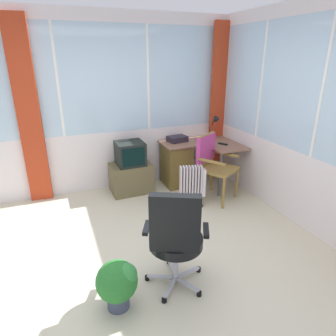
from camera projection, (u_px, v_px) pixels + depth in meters
name	position (u px, v px, depth m)	size (l,w,h in m)	color
ground	(153.00, 264.00, 3.19)	(5.00, 5.18, 0.06)	beige
north_window_panel	(107.00, 106.00, 4.54)	(4.00, 0.07, 2.68)	silver
east_window_panel	(318.00, 123.00, 3.39)	(0.07, 4.18, 2.68)	silver
curtain_north_left	(29.00, 115.00, 4.11)	(0.31, 0.07, 2.58)	#B4381C
curtain_corner	(219.00, 103.00, 5.09)	(0.31, 0.07, 2.58)	#B4381C
desk	(180.00, 162.00, 4.95)	(1.18, 0.98, 0.73)	#885F4A
desk_lamp	(216.00, 123.00, 4.93)	(0.24, 0.20, 0.42)	black
tv_remote	(223.00, 144.00, 4.75)	(0.04, 0.15, 0.02)	black
paper_tray	(177.00, 139.00, 4.91)	(0.30, 0.23, 0.09)	#26202A
wooden_armchair	(211.00, 158.00, 4.41)	(0.66, 0.66, 0.99)	olive
office_chair	(176.00, 236.00, 2.61)	(0.63, 0.60, 1.03)	#B7B7BF
tv_on_stand	(131.00, 170.00, 4.68)	(0.65, 0.45, 0.83)	brown
space_heater	(193.00, 186.00, 4.25)	(0.41, 0.25, 0.62)	silver
potted_plant	(118.00, 282.00, 2.51)	(0.36, 0.36, 0.46)	#3E455B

